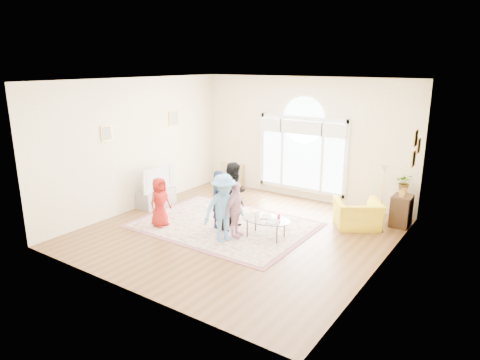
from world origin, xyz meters
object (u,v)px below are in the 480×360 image
Objects in this scene: tv_console at (156,197)px; area_rug at (224,225)px; television at (156,178)px; coffee_table at (266,220)px; armchair at (358,214)px.

area_rug is at bearing -3.78° from tv_console.
tv_console is at bearing 180.00° from television.
television is at bearing 0.00° from tv_console.
area_rug is 3.60× the size of tv_console.
coffee_table is at bearing -3.80° from television.
tv_console is at bearing 176.22° from area_rug.
television is at bearing 170.54° from coffee_table.
armchair is at bearing 31.63° from area_rug.
armchair is at bearing 16.40° from television.
armchair reaches higher than area_rug.
armchair is (2.52, 1.55, 0.30)m from area_rug.
armchair is (4.77, 1.40, -0.40)m from television.
coffee_table reaches higher than area_rug.
armchair reaches higher than coffee_table.
television reaches higher than area_rug.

